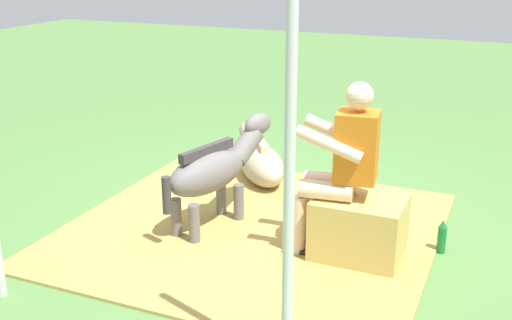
% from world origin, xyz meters
% --- Properties ---
extents(ground_plane, '(24.00, 24.00, 0.00)m').
position_xyz_m(ground_plane, '(0.00, 0.00, 0.00)').
color(ground_plane, '#568442').
extents(hay_patch, '(2.98, 2.85, 0.02)m').
position_xyz_m(hay_patch, '(0.09, 0.23, 0.01)').
color(hay_patch, tan).
rests_on(hay_patch, ground).
extents(hay_bale, '(0.67, 0.54, 0.49)m').
position_xyz_m(hay_bale, '(-0.85, 0.34, 0.24)').
color(hay_bale, tan).
rests_on(hay_bale, ground).
extents(person_seated, '(0.69, 0.47, 1.37)m').
position_xyz_m(person_seated, '(-0.68, 0.36, 0.76)').
color(person_seated, beige).
rests_on(person_seated, ground).
extents(pony_standing, '(0.55, 1.32, 0.87)m').
position_xyz_m(pony_standing, '(0.41, 0.27, 0.51)').
color(pony_standing, slate).
rests_on(pony_standing, ground).
extents(pony_lying, '(1.01, 1.24, 0.42)m').
position_xyz_m(pony_lying, '(0.51, -0.94, 0.19)').
color(pony_lying, tan).
rests_on(pony_lying, ground).
extents(soda_bottle, '(0.07, 0.07, 0.28)m').
position_xyz_m(soda_bottle, '(-1.43, 0.01, 0.13)').
color(soda_bottle, '#197233').
rests_on(soda_bottle, ground).
extents(tent_pole_left, '(0.06, 0.06, 2.26)m').
position_xyz_m(tent_pole_left, '(-0.82, 1.84, 1.13)').
color(tent_pole_left, silver).
rests_on(tent_pole_left, ground).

